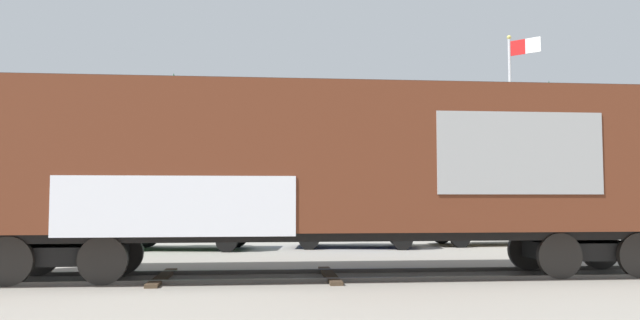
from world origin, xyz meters
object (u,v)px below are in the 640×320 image
(flagpole, at_px, (515,112))
(parked_car_tan, at_px, (493,220))
(parked_car_blue, at_px, (354,222))
(freight_car, at_px, (335,164))
(parked_car_green, at_px, (184,222))

(flagpole, bearing_deg, parked_car_tan, -127.72)
(flagpole, relative_size, parked_car_blue, 1.84)
(freight_car, relative_size, parked_car_blue, 3.29)
(freight_car, relative_size, flagpole, 1.79)
(flagpole, bearing_deg, freight_car, -131.69)
(parked_car_green, relative_size, parked_car_blue, 1.01)
(parked_car_blue, relative_size, parked_car_tan, 0.96)
(parked_car_green, bearing_deg, freight_car, -63.36)
(freight_car, bearing_deg, parked_car_tan, 46.61)
(parked_car_tan, bearing_deg, freight_car, -133.39)
(flagpole, relative_size, parked_car_tan, 1.76)
(freight_car, xyz_separation_m, parked_car_green, (-3.55, 7.08, -1.47))
(freight_car, bearing_deg, flagpole, 48.31)
(parked_car_blue, bearing_deg, parked_car_tan, 3.05)
(freight_car, height_order, flagpole, flagpole)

